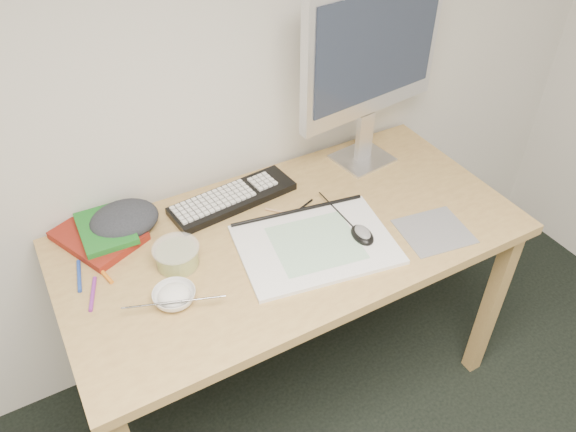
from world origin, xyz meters
name	(u,v)px	position (x,y,z in m)	size (l,w,h in m)	color
desk	(292,252)	(0.26, 1.43, 0.67)	(1.40, 0.70, 0.75)	tan
mousepad	(434,231)	(0.64, 1.22, 0.75)	(0.20, 0.18, 0.00)	gray
sketchpad	(316,244)	(0.29, 1.34, 0.76)	(0.45, 0.32, 0.01)	white
keyboard	(233,198)	(0.17, 1.66, 0.76)	(0.42, 0.13, 0.02)	black
monitor	(373,54)	(0.68, 1.66, 1.15)	(0.55, 0.19, 0.64)	silver
mouse	(363,232)	(0.43, 1.30, 0.78)	(0.06, 0.10, 0.03)	black
rice_bowl	(174,297)	(-0.15, 1.34, 0.77)	(0.11, 0.11, 0.04)	white
chopsticks	(174,302)	(-0.16, 1.30, 0.79)	(0.02, 0.02, 0.26)	silver
fruit_tub	(177,256)	(-0.09, 1.47, 0.78)	(0.13, 0.13, 0.06)	#DEDA4E
book_red	(99,236)	(-0.26, 1.69, 0.76)	(0.19, 0.25, 0.02)	maroon
book_green	(106,228)	(-0.24, 1.68, 0.78)	(0.15, 0.21, 0.02)	#19671F
cloth_lump	(124,220)	(-0.18, 1.69, 0.79)	(0.17, 0.15, 0.07)	#262A2E
pencil_pink	(258,224)	(0.19, 1.52, 0.75)	(0.01, 0.01, 0.18)	#D66B88
pencil_tan	(295,214)	(0.31, 1.50, 0.75)	(0.01, 0.01, 0.20)	tan
pencil_black	(295,213)	(0.31, 1.51, 0.75)	(0.01, 0.01, 0.18)	black
marker_blue	(79,276)	(-0.35, 1.56, 0.76)	(0.01, 0.01, 0.12)	#1D3E9F
marker_orange	(101,270)	(-0.29, 1.55, 0.76)	(0.01, 0.01, 0.13)	orange
marker_purple	(93,294)	(-0.33, 1.47, 0.76)	(0.01, 0.01, 0.12)	#7D2790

